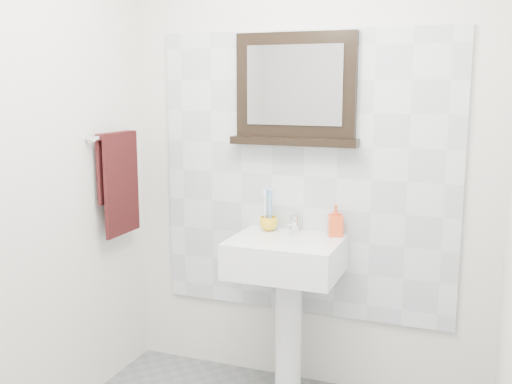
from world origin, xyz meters
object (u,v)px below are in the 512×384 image
Objects in this scene: pedestal_sink at (286,273)px; soap_dispenser at (336,220)px; framed_mirror at (295,92)px; toothbrush_cup at (269,224)px; hand_towel at (119,175)px.

soap_dispenser is (0.22, 0.14, 0.27)m from pedestal_sink.
soap_dispenser is 0.24× the size of framed_mirror.
toothbrush_cup is 0.84m from hand_towel.
pedestal_sink is 0.29m from toothbrush_cup.
pedestal_sink is 10.18× the size of toothbrush_cup.
pedestal_sink is at bearing -83.87° from framed_mirror.
pedestal_sink is 0.37m from soap_dispenser.
hand_towel is at bearing -163.77° from toothbrush_cup.
framed_mirror is 1.23× the size of hand_towel.
pedestal_sink is 1.03m from hand_towel.
framed_mirror is at bearing 149.84° from soap_dispenser.
toothbrush_cup is at bearing 162.71° from soap_dispenser.
toothbrush_cup is at bearing 138.13° from pedestal_sink.
framed_mirror is 1.04m from hand_towel.
hand_towel reaches higher than toothbrush_cup.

